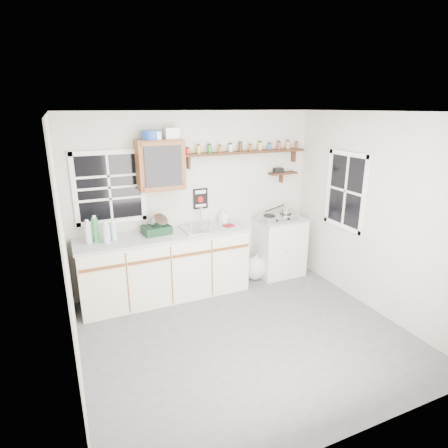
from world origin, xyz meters
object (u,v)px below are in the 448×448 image
at_px(upper_cabinet, 160,165).
at_px(hotplate, 277,217).
at_px(right_cabinet, 279,246).
at_px(dish_rack, 157,227).
at_px(spice_shelf, 245,151).
at_px(main_cabinet, 166,265).

bearing_deg(upper_cabinet, hotplate, -4.56).
xyz_separation_m(right_cabinet, dish_rack, (-1.91, 0.03, 0.55)).
xyz_separation_m(spice_shelf, dish_rack, (-1.38, -0.16, -0.92)).
bearing_deg(right_cabinet, spice_shelf, 160.39).
distance_m(upper_cabinet, dish_rack, 0.83).
relative_size(spice_shelf, dish_rack, 4.89).
relative_size(right_cabinet, upper_cabinet, 1.40).
relative_size(right_cabinet, hotplate, 1.55).
distance_m(main_cabinet, right_cabinet, 1.84).
bearing_deg(dish_rack, upper_cabinet, 32.55).
height_order(main_cabinet, dish_rack, dish_rack).
height_order(right_cabinet, upper_cabinet, upper_cabinet).
relative_size(right_cabinet, spice_shelf, 0.48).
xyz_separation_m(right_cabinet, hotplate, (-0.07, -0.02, 0.49)).
height_order(right_cabinet, spice_shelf, spice_shelf).
bearing_deg(hotplate, spice_shelf, 153.79).
relative_size(upper_cabinet, hotplate, 1.11).
distance_m(main_cabinet, spice_shelf, 1.98).
distance_m(right_cabinet, upper_cabinet, 2.26).
relative_size(main_cabinet, spice_shelf, 1.21).
bearing_deg(right_cabinet, hotplate, -163.25).
bearing_deg(main_cabinet, spice_shelf, 9.24).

